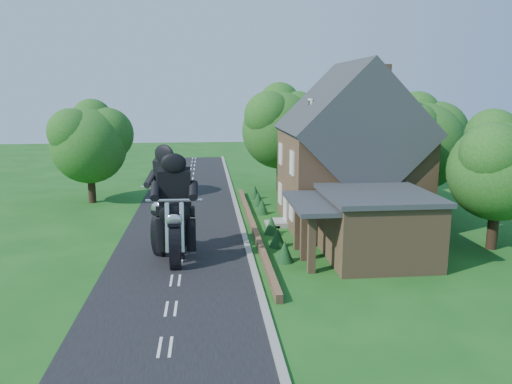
{
  "coord_description": "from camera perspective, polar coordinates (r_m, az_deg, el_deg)",
  "views": [
    {
      "loc": [
        1.47,
        -24.47,
        8.36
      ],
      "look_at": [
        4.26,
        2.95,
        2.8
      ],
      "focal_mm": 35.0,
      "sensor_mm": 36.0,
      "label": 1
    }
  ],
  "objects": [
    {
      "name": "tree_behind_left",
      "position": [
        42.21,
        3.35,
        7.82
      ],
      "size": [
        6.94,
        6.4,
        9.16
      ],
      "color": "black",
      "rests_on": "ground"
    },
    {
      "name": "tree_behind_house",
      "position": [
        42.61,
        11.67,
        8.3
      ],
      "size": [
        7.81,
        7.2,
        10.08
      ],
      "color": "black",
      "rests_on": "ground"
    },
    {
      "name": "shrub_f",
      "position": [
        39.44,
        -0.13,
        -0.02
      ],
      "size": [
        0.9,
        0.9,
        1.1
      ],
      "primitive_type": "cone",
      "color": "#113617",
      "rests_on": "ground"
    },
    {
      "name": "tree_house_right",
      "position": [
        36.54,
        18.86,
        5.82
      ],
      "size": [
        6.51,
        6.0,
        8.4
      ],
      "color": "black",
      "rests_on": "ground"
    },
    {
      "name": "ground",
      "position": [
        25.9,
        -8.83,
        -7.56
      ],
      "size": [
        120.0,
        120.0,
        0.0
      ],
      "primitive_type": "plane",
      "color": "#154D15",
      "rests_on": "ground"
    },
    {
      "name": "kerb",
      "position": [
        25.93,
        -0.69,
        -7.26
      ],
      "size": [
        0.3,
        80.0,
        0.12
      ],
      "primitive_type": "cube",
      "color": "gray",
      "rests_on": "ground"
    },
    {
      "name": "house",
      "position": [
        32.03,
        10.62,
        4.0
      ],
      "size": [
        9.54,
        8.64,
        10.24
      ],
      "color": "brown",
      "rests_on": "ground"
    },
    {
      "name": "shrub_c",
      "position": [
        29.77,
        1.79,
        -3.81
      ],
      "size": [
        0.9,
        0.9,
        1.1
      ],
      "primitive_type": "cone",
      "color": "#113617",
      "rests_on": "ground"
    },
    {
      "name": "motorcycle_lead",
      "position": [
        24.8,
        -9.05,
        -6.42
      ],
      "size": [
        0.51,
        1.8,
        1.66
      ],
      "primitive_type": null,
      "rotation": [
        0.0,
        0.0,
        3.11
      ],
      "color": "black",
      "rests_on": "ground"
    },
    {
      "name": "tree_far_road",
      "position": [
        39.63,
        -18.02,
        5.75
      ],
      "size": [
        6.08,
        5.6,
        7.84
      ],
      "color": "black",
      "rests_on": "ground"
    },
    {
      "name": "shrub_b",
      "position": [
        27.39,
        2.48,
        -5.17
      ],
      "size": [
        0.9,
        0.9,
        1.1
      ],
      "primitive_type": "cone",
      "color": "#113617",
      "rests_on": "ground"
    },
    {
      "name": "shrub_d",
      "position": [
        34.58,
        0.69,
        -1.65
      ],
      "size": [
        0.9,
        0.9,
        1.1
      ],
      "primitive_type": "cone",
      "color": "#113617",
      "rests_on": "ground"
    },
    {
      "name": "tree_annex_side",
      "position": [
        29.37,
        26.51,
        3.03
      ],
      "size": [
        5.64,
        5.2,
        7.48
      ],
      "color": "black",
      "rests_on": "ground"
    },
    {
      "name": "shrub_e",
      "position": [
        37.01,
        0.26,
        -0.78
      ],
      "size": [
        0.9,
        0.9,
        1.1
      ],
      "primitive_type": "cone",
      "color": "#113617",
      "rests_on": "ground"
    },
    {
      "name": "annex",
      "position": [
        25.97,
        13.29,
        -3.61
      ],
      "size": [
        7.05,
        5.94,
        3.44
      ],
      "color": "brown",
      "rests_on": "ground"
    },
    {
      "name": "motorcycle_follow",
      "position": [
        26.74,
        -9.84,
        -5.06
      ],
      "size": [
        1.48,
        1.76,
        1.72
      ],
      "primitive_type": null,
      "rotation": [
        0.0,
        0.0,
        2.5
      ],
      "color": "black",
      "rests_on": "ground"
    },
    {
      "name": "shrub_a",
      "position": [
        25.03,
        3.3,
        -6.79
      ],
      "size": [
        0.9,
        0.9,
        1.1
      ],
      "primitive_type": "cone",
      "color": "#113617",
      "rests_on": "ground"
    },
    {
      "name": "road",
      "position": [
        25.9,
        -8.83,
        -7.54
      ],
      "size": [
        7.0,
        80.0,
        0.02
      ],
      "primitive_type": "cube",
      "color": "black",
      "rests_on": "ground"
    },
    {
      "name": "garden_wall",
      "position": [
        30.71,
        -0.32,
        -4.0
      ],
      "size": [
        0.3,
        22.0,
        0.4
      ],
      "primitive_type": "cube",
      "color": "brown",
      "rests_on": "ground"
    }
  ]
}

